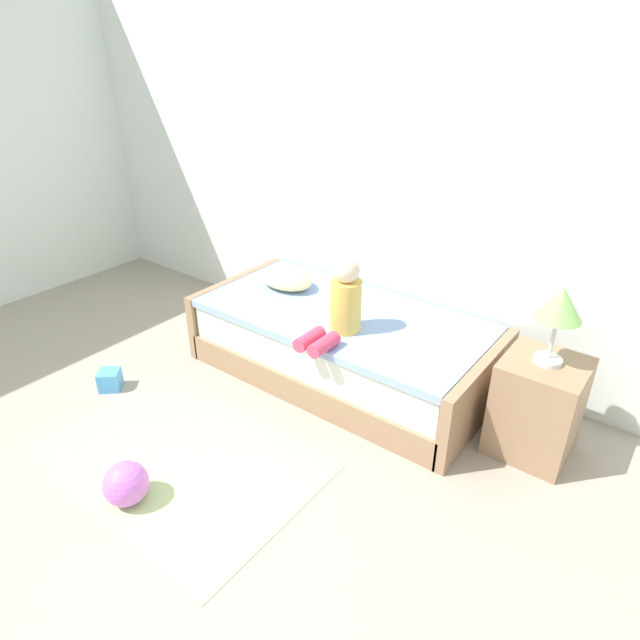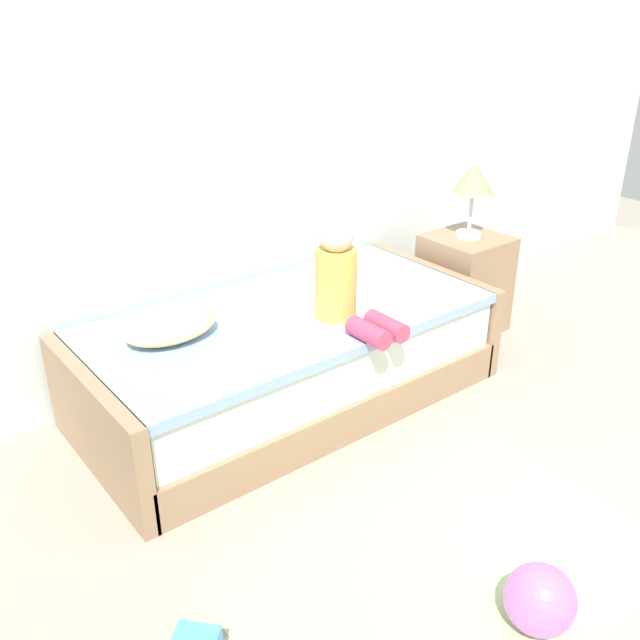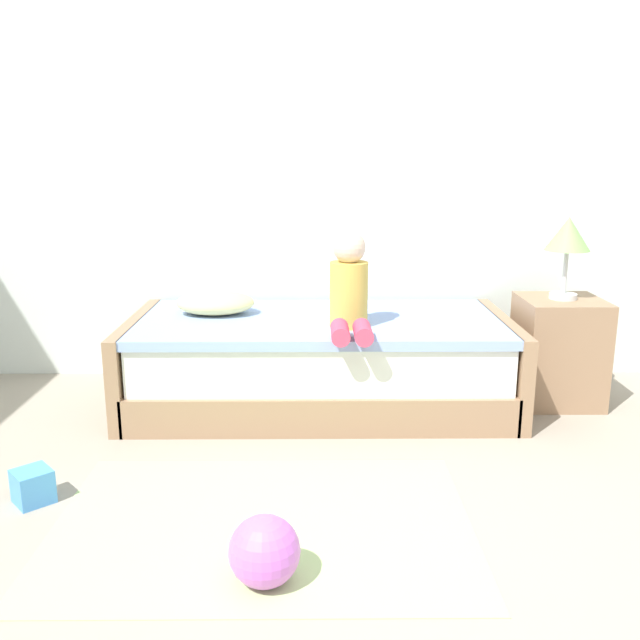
{
  "view_description": "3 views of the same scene",
  "coord_description": "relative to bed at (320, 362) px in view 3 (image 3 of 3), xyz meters",
  "views": [
    {
      "loc": [
        1.44,
        -0.71,
        2.17
      ],
      "look_at": [
        -0.43,
        1.75,
        0.55
      ],
      "focal_mm": 30.18,
      "sensor_mm": 36.0,
      "label": 1
    },
    {
      "loc": [
        -2.21,
        -0.51,
        1.92
      ],
      "look_at": [
        -0.43,
        1.75,
        0.55
      ],
      "focal_mm": 38.65,
      "sensor_mm": 36.0,
      "label": 2
    },
    {
      "loc": [
        -0.45,
        -1.64,
        1.38
      ],
      "look_at": [
        -0.43,
        1.75,
        0.55
      ],
      "focal_mm": 38.08,
      "sensor_mm": 36.0,
      "label": 3
    }
  ],
  "objects": [
    {
      "name": "wall_rear",
      "position": [
        0.43,
        0.6,
        1.2
      ],
      "size": [
        7.2,
        0.1,
        2.9
      ],
      "primitive_type": "cube",
      "color": "silver",
      "rests_on": "ground"
    },
    {
      "name": "toy_block",
      "position": [
        -1.17,
        -1.12,
        -0.18
      ],
      "size": [
        0.2,
        0.2,
        0.14
      ],
      "primitive_type": "cube",
      "rotation": [
        0.0,
        0.0,
        2.3
      ],
      "color": "#4C99E5",
      "rests_on": "ground"
    },
    {
      "name": "area_rug",
      "position": [
        -0.23,
        -1.3,
        -0.24
      ],
      "size": [
        1.6,
        1.1,
        0.01
      ],
      "primitive_type": "cube",
      "color": "#B2D189",
      "rests_on": "ground"
    },
    {
      "name": "table_lamp",
      "position": [
        1.35,
        0.03,
        0.69
      ],
      "size": [
        0.24,
        0.24,
        0.45
      ],
      "color": "silver",
      "rests_on": "nightstand"
    },
    {
      "name": "toy_ball",
      "position": [
        -0.19,
        -1.67,
        -0.13
      ],
      "size": [
        0.24,
        0.24,
        0.24
      ],
      "primitive_type": "sphere",
      "color": "#CC66D8",
      "rests_on": "ground"
    },
    {
      "name": "pillow",
      "position": [
        -0.59,
        0.1,
        0.32
      ],
      "size": [
        0.44,
        0.3,
        0.13
      ],
      "primitive_type": "ellipsoid",
      "color": "#F2E58C",
      "rests_on": "bed"
    },
    {
      "name": "nightstand",
      "position": [
        1.35,
        0.03,
        0.05
      ],
      "size": [
        0.44,
        0.44,
        0.6
      ],
      "primitive_type": "cube",
      "color": "#997556",
      "rests_on": "ground"
    },
    {
      "name": "child_figure",
      "position": [
        0.15,
        -0.23,
        0.46
      ],
      "size": [
        0.2,
        0.51,
        0.5
      ],
      "color": "gold",
      "rests_on": "bed"
    },
    {
      "name": "bed",
      "position": [
        0.0,
        0.0,
        0.0
      ],
      "size": [
        2.11,
        1.0,
        0.5
      ],
      "color": "#997556",
      "rests_on": "ground"
    }
  ]
}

